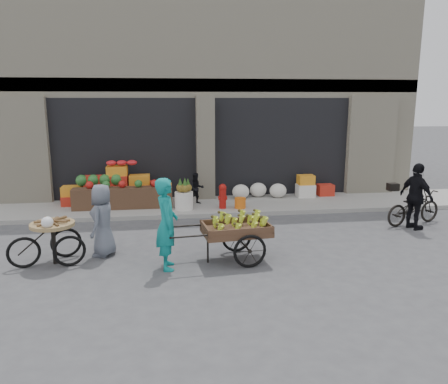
{
  "coord_description": "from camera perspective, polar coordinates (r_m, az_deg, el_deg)",
  "views": [
    {
      "loc": [
        -1.24,
        -8.48,
        3.19
      ],
      "look_at": [
        0.07,
        1.2,
        1.1
      ],
      "focal_mm": 35.0,
      "sensor_mm": 36.0,
      "label": 1
    }
  ],
  "objects": [
    {
      "name": "sidewalk",
      "position": [
        13.02,
        -2.02,
        -1.84
      ],
      "size": [
        18.0,
        2.2,
        0.12
      ],
      "primitive_type": "cube",
      "color": "gray",
      "rests_on": "ground"
    },
    {
      "name": "tricycle_cart",
      "position": [
        9.19,
        -21.45,
        -5.38
      ],
      "size": [
        1.46,
        1.06,
        0.95
      ],
      "rotation": [
        0.0,
        0.0,
        0.31
      ],
      "color": "#9E7F51",
      "rests_on": "ground"
    },
    {
      "name": "ground",
      "position": [
        9.14,
        0.58,
        -8.35
      ],
      "size": [
        80.0,
        80.0,
        0.0
      ],
      "primitive_type": "plane",
      "color": "#424244",
      "rests_on": "ground"
    },
    {
      "name": "fruit_display",
      "position": [
        13.16,
        -12.99,
        0.73
      ],
      "size": [
        3.1,
        1.12,
        1.24
      ],
      "color": "red",
      "rests_on": "sidewalk"
    },
    {
      "name": "vendor_grey",
      "position": [
        9.31,
        -15.56,
        -3.57
      ],
      "size": [
        0.67,
        0.84,
        1.5
      ],
      "primitive_type": "imported",
      "rotation": [
        0.0,
        0.0,
        -1.86
      ],
      "color": "slate",
      "rests_on": "ground"
    },
    {
      "name": "pineapple_bin",
      "position": [
        12.41,
        -5.25,
        -1.11
      ],
      "size": [
        0.52,
        0.52,
        0.5
      ],
      "primitive_type": "cylinder",
      "color": "silver",
      "rests_on": "sidewalk"
    },
    {
      "name": "building",
      "position": [
        16.56,
        -3.5,
        12.67
      ],
      "size": [
        14.0,
        6.45,
        7.0
      ],
      "color": "beige",
      "rests_on": "ground"
    },
    {
      "name": "seated_person",
      "position": [
        12.97,
        -3.62,
        0.47
      ],
      "size": [
        0.51,
        0.43,
        0.93
      ],
      "primitive_type": "imported",
      "rotation": [
        0.0,
        0.0,
        0.17
      ],
      "color": "black",
      "rests_on": "sidewalk"
    },
    {
      "name": "right_bay_goods",
      "position": [
        14.01,
        8.42,
        0.49
      ],
      "size": [
        3.35,
        0.6,
        0.7
      ],
      "color": "silver",
      "rests_on": "sidewalk"
    },
    {
      "name": "bicycle",
      "position": [
        12.27,
        23.51,
        -1.85
      ],
      "size": [
        1.81,
        1.05,
        0.9
      ],
      "primitive_type": "imported",
      "rotation": [
        0.0,
        0.0,
        1.85
      ],
      "color": "black",
      "rests_on": "ground"
    },
    {
      "name": "banana_cart",
      "position": [
        8.71,
        1.28,
        -4.69
      ],
      "size": [
        2.32,
        1.14,
        0.93
      ],
      "rotation": [
        0.0,
        0.0,
        0.11
      ],
      "color": "#523424",
      "rests_on": "ground"
    },
    {
      "name": "fire_hydrant",
      "position": [
        12.43,
        -0.18,
        -0.41
      ],
      "size": [
        0.22,
        0.22,
        0.71
      ],
      "color": "#A5140F",
      "rests_on": "sidewalk"
    },
    {
      "name": "orange_bucket",
      "position": [
        12.5,
        2.13,
        -1.44
      ],
      "size": [
        0.32,
        0.32,
        0.3
      ],
      "primitive_type": "cylinder",
      "color": "orange",
      "rests_on": "sidewalk"
    },
    {
      "name": "cyclist",
      "position": [
        11.76,
        23.82,
        -0.55
      ],
      "size": [
        0.66,
        1.05,
        1.66
      ],
      "primitive_type": "imported",
      "rotation": [
        0.0,
        0.0,
        1.85
      ],
      "color": "black",
      "rests_on": "ground"
    },
    {
      "name": "vendor_woman",
      "position": [
        8.32,
        -7.49,
        -4.14
      ],
      "size": [
        0.45,
        0.66,
        1.77
      ],
      "primitive_type": "imported",
      "rotation": [
        0.0,
        0.0,
        1.62
      ],
      "color": "#10817D",
      "rests_on": "ground"
    }
  ]
}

